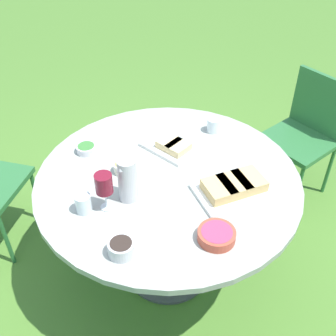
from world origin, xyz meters
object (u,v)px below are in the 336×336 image
(dining_table, at_px, (168,192))
(wine_glass, at_px, (104,184))
(chair_near_right, at_px, (307,128))
(water_pitcher, at_px, (128,179))

(dining_table, bearing_deg, wine_glass, -18.94)
(dining_table, bearing_deg, chair_near_right, 162.97)
(chair_near_right, distance_m, wine_glass, 1.68)
(chair_near_right, xyz_separation_m, wine_glass, (1.56, -0.49, 0.39))
(dining_table, xyz_separation_m, chair_near_right, (-1.21, 0.37, -0.13))
(dining_table, distance_m, water_pitcher, 0.33)
(dining_table, xyz_separation_m, wine_glass, (0.35, -0.12, 0.25))
(dining_table, relative_size, wine_glass, 6.82)
(dining_table, xyz_separation_m, water_pitcher, (0.24, -0.07, 0.22))
(dining_table, relative_size, water_pitcher, 5.87)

